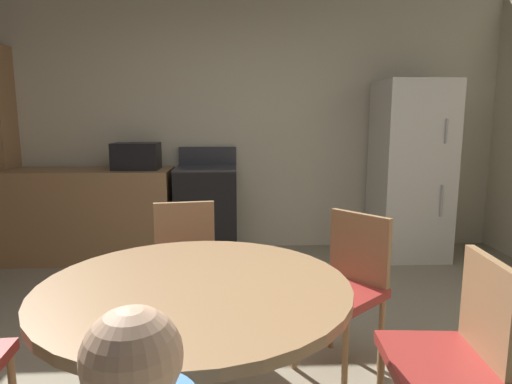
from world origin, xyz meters
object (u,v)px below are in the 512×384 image
object	(u,v)px
refrigerator	(410,170)
chair_east	(455,349)
dining_table	(196,321)
chair_northeast	(347,281)
microwave	(136,156)
chair_north	(186,264)
oven_range	(207,211)

from	to	relation	value
refrigerator	chair_east	xyz separation A→B (m)	(-0.89, -2.75, -0.38)
dining_table	chair_east	bearing A→B (deg)	-4.11
chair_northeast	refrigerator	bearing A→B (deg)	-160.26
microwave	chair_north	size ratio (longest dim) A/B	0.51
microwave	chair_east	world-z (taller)	microwave
dining_table	chair_northeast	size ratio (longest dim) A/B	1.39
microwave	chair_northeast	distance (m)	2.65
oven_range	microwave	world-z (taller)	microwave
refrigerator	chair_east	distance (m)	2.91
chair_northeast	microwave	bearing A→B (deg)	-93.10
microwave	chair_east	bearing A→B (deg)	-56.82
chair_east	chair_northeast	distance (m)	0.78
refrigerator	chair_north	bearing A→B (deg)	-141.12
oven_range	refrigerator	xyz separation A→B (m)	(2.04, -0.05, 0.41)
microwave	chair_east	distance (m)	3.39
oven_range	microwave	xyz separation A→B (m)	(-0.68, -0.00, 0.56)
refrigerator	microwave	xyz separation A→B (m)	(-2.72, 0.05, 0.15)
dining_table	chair_north	bearing A→B (deg)	98.53
oven_range	dining_table	distance (m)	2.74
oven_range	chair_northeast	bearing A→B (deg)	-66.30
chair_east	chair_northeast	size ratio (longest dim) A/B	1.00
oven_range	dining_table	world-z (taller)	oven_range
oven_range	chair_northeast	xyz separation A→B (m)	(0.91, -2.06, 0.03)
oven_range	dining_table	size ratio (longest dim) A/B	0.91
oven_range	chair_north	xyz separation A→B (m)	(-0.02, -1.72, 0.03)
dining_table	microwave	bearing A→B (deg)	106.58
microwave	chair_east	xyz separation A→B (m)	(1.83, -2.80, -0.53)
oven_range	chair_northeast	size ratio (longest dim) A/B	1.26
microwave	oven_range	bearing A→B (deg)	0.30
refrigerator	microwave	world-z (taller)	refrigerator
chair_northeast	chair_north	distance (m)	0.99
chair_northeast	chair_east	bearing A→B (deg)	67.59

